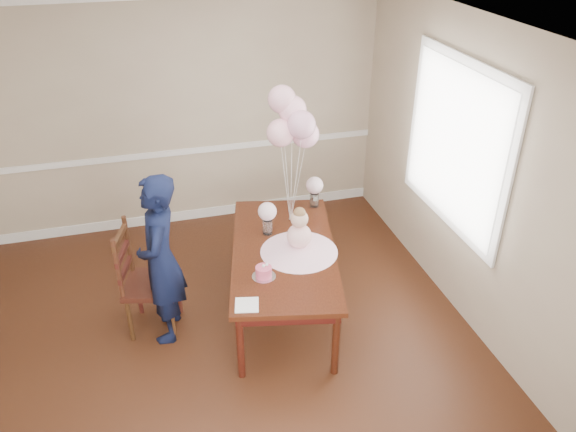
{
  "coord_description": "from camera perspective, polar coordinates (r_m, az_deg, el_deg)",
  "views": [
    {
      "loc": [
        -0.45,
        -3.58,
        3.52
      ],
      "look_at": [
        0.67,
        0.5,
        1.05
      ],
      "focal_mm": 35.0,
      "sensor_mm": 36.0,
      "label": 1
    }
  ],
  "objects": [
    {
      "name": "chair_rail_trim",
      "position": [
        6.63,
        -10.27,
        6.47
      ],
      "size": [
        4.5,
        0.02,
        0.07
      ],
      "primitive_type": "cube",
      "color": "white",
      "rests_on": "wall_back"
    },
    {
      "name": "chair_back_post_l",
      "position": [
        4.92,
        -16.89,
        -5.23
      ],
      "size": [
        0.05,
        0.05,
        0.59
      ],
      "primitive_type": "cylinder",
      "rotation": [
        0.0,
        0.0,
        -0.25
      ],
      "color": "#391A0F",
      "rests_on": "dining_chair_seat"
    },
    {
      "name": "balloon_weight",
      "position": [
        5.54,
        0.26,
        -0.36
      ],
      "size": [
        0.04,
        0.04,
        0.02
      ],
      "primitive_type": "cylinder",
      "rotation": [
        0.0,
        0.0,
        -0.22
      ],
      "color": "silver",
      "rests_on": "dining_table_top"
    },
    {
      "name": "chair_slat_top",
      "position": [
        4.95,
        -16.73,
        -2.0
      ],
      "size": [
        0.13,
        0.41,
        0.05
      ],
      "primitive_type": "cube",
      "rotation": [
        0.0,
        0.0,
        -0.25
      ],
      "color": "#381E0F",
      "rests_on": "dining_chair_seat"
    },
    {
      "name": "ceiling",
      "position": [
        3.7,
        -8.38,
        17.15
      ],
      "size": [
        4.5,
        5.0,
        0.02
      ],
      "primitive_type": "cube",
      "color": "white",
      "rests_on": "wall_back"
    },
    {
      "name": "chair_back_post_r",
      "position": [
        5.22,
        -15.92,
        -2.84
      ],
      "size": [
        0.05,
        0.05,
        0.59
      ],
      "primitive_type": "cylinder",
      "rotation": [
        0.0,
        0.0,
        -0.25
      ],
      "color": "#361B0E",
      "rests_on": "dining_chair_seat"
    },
    {
      "name": "chair_leg_br",
      "position": [
        5.44,
        -11.03,
        -7.7
      ],
      "size": [
        0.05,
        0.05,
        0.45
      ],
      "primitive_type": "cylinder",
      "rotation": [
        0.0,
        0.0,
        -0.25
      ],
      "color": "#3C1610",
      "rests_on": "floor"
    },
    {
      "name": "balloon_ribbon_b",
      "position": [
        5.31,
        0.78,
        3.56
      ],
      "size": [
        0.08,
        0.07,
        0.86
      ],
      "primitive_type": "cylinder",
      "rotation": [
        0.05,
        0.1,
        -0.22
      ],
      "color": "white",
      "rests_on": "balloon_weight"
    },
    {
      "name": "balloon_d",
      "position": [
        5.14,
        -0.62,
        11.77
      ],
      "size": [
        0.26,
        0.26,
        0.26
      ],
      "primitive_type": "sphere",
      "color": "#EDA8BA",
      "rests_on": "balloon_ribbon_d"
    },
    {
      "name": "baby_torso",
      "position": [
        4.99,
        1.15,
        -2.03
      ],
      "size": [
        0.22,
        0.22,
        0.22
      ],
      "primitive_type": "sphere",
      "color": "#FFA1CA",
      "rests_on": "baby_skirt"
    },
    {
      "name": "cake_flower_b",
      "position": [
        4.71,
        -2.17,
        -4.94
      ],
      "size": [
        0.03,
        0.03,
        0.03
      ],
      "primitive_type": "sphere",
      "color": "silver",
      "rests_on": "birthday_cake"
    },
    {
      "name": "chair_slat_low",
      "position": [
        5.13,
        -16.19,
        -5.16
      ],
      "size": [
        0.13,
        0.41,
        0.05
      ],
      "primitive_type": "cube",
      "rotation": [
        0.0,
        0.0,
        -0.25
      ],
      "color": "#36120E",
      "rests_on": "dining_chair_seat"
    },
    {
      "name": "table_leg_fl",
      "position": [
        4.67,
        -4.85,
        -13.07
      ],
      "size": [
        0.08,
        0.08,
        0.65
      ],
      "primitive_type": "cylinder",
      "rotation": [
        0.0,
        0.0,
        -0.22
      ],
      "color": "black",
      "rests_on": "floor"
    },
    {
      "name": "table_apron",
      "position": [
        5.16,
        -0.46,
        -4.23
      ],
      "size": [
        1.19,
        1.89,
        0.09
      ],
      "primitive_type": "cube",
      "rotation": [
        0.0,
        0.0,
        -0.22
      ],
      "color": "black",
      "rests_on": "table_leg_fl"
    },
    {
      "name": "floor",
      "position": [
        5.04,
        -6.06,
        -14.24
      ],
      "size": [
        4.5,
        5.0,
        0.0
      ],
      "primitive_type": "cube",
      "color": "black",
      "rests_on": "ground"
    },
    {
      "name": "window_frame",
      "position": [
        5.26,
        16.68,
        6.96
      ],
      "size": [
        0.02,
        1.66,
        1.56
      ],
      "primitive_type": "cube",
      "color": "white",
      "rests_on": "wall_right"
    },
    {
      "name": "birthday_cake",
      "position": [
        4.73,
        -2.49,
        -5.67
      ],
      "size": [
        0.16,
        0.16,
        0.09
      ],
      "primitive_type": "cylinder",
      "rotation": [
        0.0,
        0.0,
        -0.22
      ],
      "color": "#D64366",
      "rests_on": "cake_platter"
    },
    {
      "name": "balloon_ribbon_c",
      "position": [
        5.35,
        0.34,
        4.32
      ],
      "size": [
        0.04,
        0.08,
        0.96
      ],
      "primitive_type": "cylinder",
      "rotation": [
        -0.09,
        0.02,
        -0.22
      ],
      "color": "white",
      "rests_on": "balloon_weight"
    },
    {
      "name": "balloon_b",
      "position": [
        5.06,
        1.37,
        9.25
      ],
      "size": [
        0.26,
        0.26,
        0.26
      ],
      "primitive_type": "sphere",
      "color": "#E2A0BF",
      "rests_on": "balloon_ribbon_b"
    },
    {
      "name": "wall_right",
      "position": [
        4.98,
        19.4,
        2.59
      ],
      "size": [
        0.02,
        5.0,
        2.7
      ],
      "primitive_type": "cube",
      "color": "tan",
      "rests_on": "floor"
    },
    {
      "name": "dining_table_top",
      "position": [
        5.12,
        -0.46,
        -3.59
      ],
      "size": [
        1.3,
        2.0,
        0.05
      ],
      "primitive_type": "cube",
      "rotation": [
        0.0,
        0.0,
        -0.22
      ],
      "color": "black",
      "rests_on": "table_leg_fl"
    },
    {
      "name": "rose_vase_near",
      "position": [
        5.3,
        -2.09,
        -1.09
      ],
      "size": [
        0.11,
        0.11,
        0.15
      ],
      "primitive_type": "cylinder",
      "rotation": [
        0.0,
        0.0,
        -0.22
      ],
      "color": "white",
      "rests_on": "dining_table_top"
    },
    {
      "name": "chair_leg_fl",
      "position": [
        5.24,
        -15.77,
        -10.14
      ],
      "size": [
        0.05,
        0.05,
        0.45
      ],
      "primitive_type": "cylinder",
      "rotation": [
        0.0,
        0.0,
        -0.25
      ],
      "color": "#361E0E",
      "rests_on": "floor"
    },
    {
      "name": "chair_leg_bl",
      "position": [
        5.52,
        -14.91,
        -7.62
      ],
      "size": [
        0.05,
        0.05,
        0.45
      ],
      "primitive_type": "cylinder",
      "rotation": [
        0.0,
        0.0,
        -0.25
      ],
      "color": "#3A130F",
      "rests_on": "floor"
    },
    {
      "name": "balloon_e",
      "position": [
        5.23,
        1.77,
        8.31
      ],
      "size": [
        0.26,
        0.26,
        0.26
      ],
      "primitive_type": "sphere",
      "color": "#F7AFCC",
      "rests_on": "balloon_ribbon_e"
    },
    {
      "name": "table_leg_bl",
      "position": [
        6.02,
        -4.49,
        -1.92
      ],
      "size": [
        0.08,
        0.08,
        0.65
      ],
      "primitive_type": "cylinder",
      "rotation": [
        0.0,
        0.0,
        -0.22
      ],
      "color": "black",
      "rests_on": "floor"
    },
    {
      "name": "cake_flower_a",
      "position": [
        4.7,
        -2.5,
        -5.08
      ],
      "size": [
        0.03,
        0.03,
        0.03
      ],
      "primitive_type": "sphere",
      "color": "white",
      "rests_on": "birthday_cake"
    },
    {
      "name": "baby_head",
      "position": [
        4.89,
        1.17,
        -0.29
      ],
      "size": [
        0.16,
        0.16,
        0.16
      ],
      "primitive_type": "sphere",
      "color": "#D1A890",
      "rests_on": "baby_torso"
    },
    {
      "name": "window_blinds",
      "position": [
        5.26,
        16.51,
        6.95
      ],
      "size": [
        0.01,
        1.5,
        1.4
      ],
      "primitive_type": "cube",
      "color": "white",
      "rests_on": "wall_right"
    },
    {
      "name": "cake_platter",
      "position": [
        4.76,
        -2.47,
        -6.16
      ],
      "size": [
        0.24,
        0.24,
        0.01
      ],
      "primitive_type": "cylinder",
      "rotation": [
        0.0,
        0.0,
        -0.22
      ],
      "color": "silver",
      "rests_on": "dining_table_top"
    },
    {
      "name": "table_leg_br",
      "position": [
        6.04,
        2.87,
        -1.73
      ],
      "size": [
        0.08,
        0.08,
        0.65
      ],
      "primitive_type": "cylinder",
      "rotation": [
        0.0,
        0.0,
        -0.22
      ],
      "color": "black",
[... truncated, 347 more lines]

